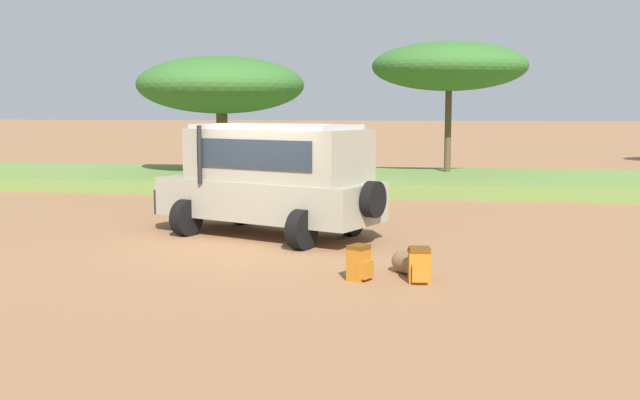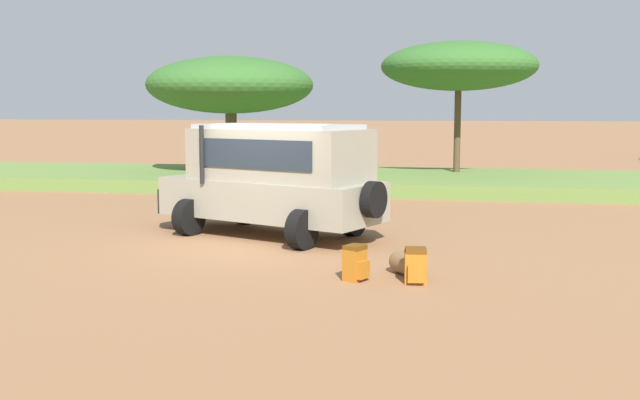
{
  "view_description": "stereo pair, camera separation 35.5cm",
  "coord_description": "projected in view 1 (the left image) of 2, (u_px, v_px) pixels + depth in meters",
  "views": [
    {
      "loc": [
        3.6,
        -14.61,
        2.77
      ],
      "look_at": [
        1.32,
        -0.34,
        1.0
      ],
      "focal_mm": 42.0,
      "sensor_mm": 36.0,
      "label": 1
    },
    {
      "loc": [
        3.95,
        -14.55,
        2.77
      ],
      "look_at": [
        1.32,
        -0.34,
        1.0
      ],
      "focal_mm": 42.0,
      "sensor_mm": 36.0,
      "label": 2
    }
  ],
  "objects": [
    {
      "name": "ground_plane",
      "position": [
        259.0,
        245.0,
        15.22
      ],
      "size": [
        320.0,
        320.0,
        0.0
      ],
      "primitive_type": "plane",
      "color": "#936642"
    },
    {
      "name": "grass_bank",
      "position": [
        337.0,
        180.0,
        26.81
      ],
      "size": [
        120.0,
        7.0,
        0.44
      ],
      "color": "olive",
      "rests_on": "ground_plane"
    },
    {
      "name": "safari_vehicle",
      "position": [
        272.0,
        177.0,
        16.18
      ],
      "size": [
        5.38,
        3.83,
        2.44
      ],
      "color": "gray",
      "rests_on": "ground_plane"
    },
    {
      "name": "backpack_beside_front_wheel",
      "position": [
        359.0,
        263.0,
        12.11
      ],
      "size": [
        0.44,
        0.43,
        0.58
      ],
      "color": "#B26619",
      "rests_on": "ground_plane"
    },
    {
      "name": "backpack_cluster_center",
      "position": [
        420.0,
        266.0,
        11.94
      ],
      "size": [
        0.38,
        0.45,
        0.57
      ],
      "color": "#B26619",
      "rests_on": "ground_plane"
    },
    {
      "name": "duffel_bag_low_black_case",
      "position": [
        410.0,
        263.0,
        12.52
      ],
      "size": [
        0.64,
        0.73,
        0.48
      ],
      "color": "brown",
      "rests_on": "ground_plane"
    },
    {
      "name": "acacia_tree_far_left",
      "position": [
        221.0,
        85.0,
        27.65
      ],
      "size": [
        6.13,
        6.54,
        4.68
      ],
      "color": "brown",
      "rests_on": "ground_plane"
    },
    {
      "name": "acacia_tree_left_mid",
      "position": [
        449.0,
        67.0,
        27.35
      ],
      "size": [
        5.67,
        5.26,
        5.2
      ],
      "color": "brown",
      "rests_on": "ground_plane"
    }
  ]
}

